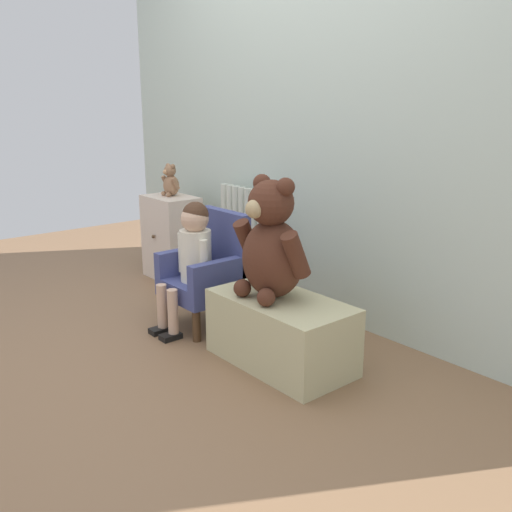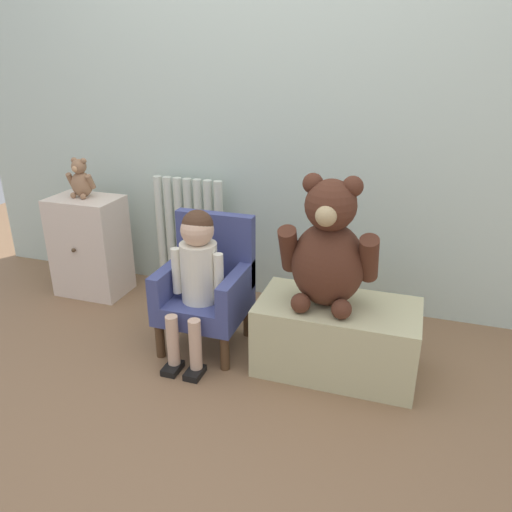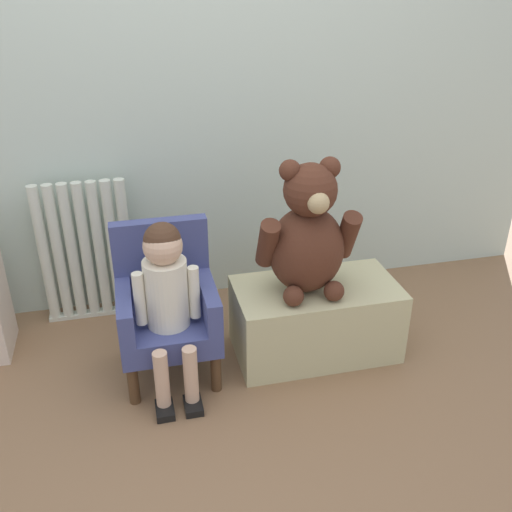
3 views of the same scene
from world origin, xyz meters
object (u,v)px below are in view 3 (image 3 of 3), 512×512
object	(u,v)px
child_armchair	(166,305)
low_bench	(315,319)
radiator	(86,253)
large_teddy_bear	(308,236)
child_figure	(166,286)

from	to	relation	value
child_armchair	low_bench	xyz separation A→B (m)	(0.64, -0.04, -0.14)
radiator	large_teddy_bear	bearing A→B (deg)	-30.94
low_bench	radiator	bearing A→B (deg)	151.12
radiator	child_armchair	xyz separation A→B (m)	(0.32, -0.49, -0.04)
child_armchair	low_bench	distance (m)	0.65
child_figure	low_bench	world-z (taller)	child_figure
radiator	large_teddy_bear	size ratio (longest dim) A/B	1.21
radiator	large_teddy_bear	world-z (taller)	large_teddy_bear
radiator	child_figure	xyz separation A→B (m)	(0.32, -0.60, 0.11)
radiator	low_bench	bearing A→B (deg)	-28.88
large_teddy_bear	child_figure	bearing A→B (deg)	-174.29
radiator	child_figure	size ratio (longest dim) A/B	0.98
radiator	low_bench	distance (m)	1.11
child_figure	low_bench	size ratio (longest dim) A/B	1.00
low_bench	large_teddy_bear	world-z (taller)	large_teddy_bear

